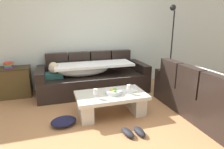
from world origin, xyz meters
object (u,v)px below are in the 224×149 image
side_cabinet (13,82)px  pair_of_shoes (134,132)px  coffee_table (111,101)px  wine_glass_near_left (96,92)px  fruit_bowl (113,92)px  couch_near_window (206,96)px  open_magazine (128,91)px  crumpled_garment (64,121)px  couch_along_wall (92,78)px  floor_lamp (171,41)px  wine_glass_near_right (129,88)px  book_stack_on_cabinet (9,65)px

side_cabinet → pair_of_shoes: bearing=-48.8°
coffee_table → wine_glass_near_left: 0.42m
fruit_bowl → wine_glass_near_left: wine_glass_near_left is taller
couch_near_window → side_cabinet: (-3.32, 1.92, -0.02)m
wine_glass_near_left → pair_of_shoes: wine_glass_near_left is taller
couch_near_window → pair_of_shoes: couch_near_window is taller
coffee_table → open_magazine: (0.33, 0.03, 0.15)m
crumpled_garment → coffee_table: bearing=9.5°
couch_near_window → coffee_table: bearing=72.1°
open_magazine → crumpled_garment: bearing=176.7°
couch_along_wall → fruit_bowl: size_ratio=8.68×
side_cabinet → pair_of_shoes: 2.86m
couch_near_window → open_magazine: bearing=66.8°
couch_near_window → wine_glass_near_left: size_ratio=11.88×
open_magazine → pair_of_shoes: (-0.21, -0.75, -0.34)m
side_cabinet → coffee_table: bearing=-38.9°
floor_lamp → crumpled_garment: (-2.70, -1.24, -1.06)m
couch_along_wall → pair_of_shoes: size_ratio=7.34×
coffee_table → couch_near_window: bearing=-17.9°
coffee_table → side_cabinet: (-1.76, 1.42, 0.08)m
side_cabinet → floor_lamp: 3.73m
wine_glass_near_left → floor_lamp: size_ratio=0.09×
fruit_bowl → crumpled_garment: bearing=-172.6°
couch_along_wall → fruit_bowl: (0.13, -1.22, 0.09)m
pair_of_shoes → crumpled_garment: (-0.94, 0.59, 0.01)m
coffee_table → crumpled_garment: (-0.83, -0.14, -0.18)m
wine_glass_near_right → wine_glass_near_left: bearing=-176.9°
side_cabinet → floor_lamp: floor_lamp is taller
crumpled_garment → couch_along_wall: bearing=61.1°
wine_glass_near_right → side_cabinet: size_ratio=0.23×
wine_glass_near_left → open_magazine: wine_glass_near_left is taller
couch_near_window → open_magazine: couch_near_window is taller
wine_glass_near_right → pair_of_shoes: bearing=-105.0°
couch_near_window → open_magazine: size_ratio=7.04×
fruit_bowl → wine_glass_near_left: (-0.34, -0.11, 0.08)m
couch_near_window → floor_lamp: (0.31, 1.60, 0.78)m
couch_along_wall → wine_glass_near_right: (0.38, -1.29, 0.17)m
couch_near_window → coffee_table: size_ratio=1.64×
wine_glass_near_right → side_cabinet: bearing=143.3°
side_cabinet → book_stack_on_cabinet: (-0.04, -0.00, 0.38)m
fruit_bowl → open_magazine: 0.30m
wine_glass_near_right → crumpled_garment: bearing=-178.1°
floor_lamp → pair_of_shoes: floor_lamp is taller
wine_glass_near_left → crumpled_garment: (-0.53, -0.00, -0.44)m
couch_along_wall → floor_lamp: floor_lamp is taller
side_cabinet → wine_glass_near_left: bearing=-46.8°
couch_near_window → open_magazine: (-1.23, 0.53, 0.05)m
wine_glass_near_left → book_stack_on_cabinet: (-1.50, 1.55, 0.21)m
wine_glass_near_left → side_cabinet: size_ratio=0.23×
floor_lamp → pair_of_shoes: bearing=-133.8°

